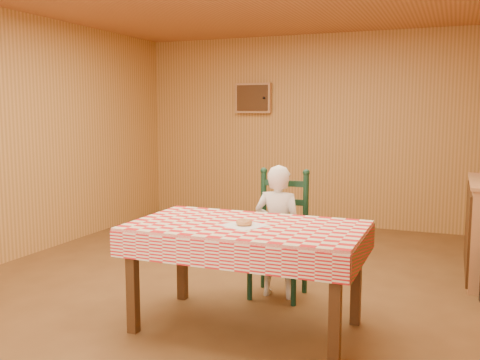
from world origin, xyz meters
name	(u,v)px	position (x,y,z in m)	size (l,w,h in m)	color
ground	(232,288)	(0.00, 0.00, 0.00)	(6.00, 6.00, 0.00)	brown
cabin_walls	(253,83)	(0.00, 0.53, 1.83)	(5.10, 6.05, 2.65)	#C79048
dining_table	(247,235)	(0.44, -0.76, 0.69)	(1.66, 0.96, 0.77)	#4A2B13
ladder_chair	(280,237)	(0.44, 0.03, 0.50)	(0.44, 0.40, 1.08)	black
seated_child	(278,231)	(0.44, -0.03, 0.56)	(0.41, 0.27, 1.12)	white
napkin	(244,225)	(0.44, -0.81, 0.77)	(0.26, 0.26, 0.00)	white
donut	(244,222)	(0.44, -0.81, 0.79)	(0.12, 0.12, 0.04)	#CC8849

